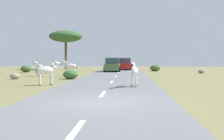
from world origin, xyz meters
TOP-DOWN VIEW (x-y plane):
  - ground_plane at (0.00, 0.00)m, footprint 90.00×90.00m
  - road at (-0.13, 0.00)m, footprint 6.00×64.00m
  - lane_markings at (-0.13, -1.00)m, footprint 0.16×56.00m
  - zebra_0 at (1.39, 5.13)m, footprint 0.56×1.57m
  - zebra_1 at (-4.39, 13.52)m, footprint 1.68×0.55m
  - zebra_2 at (-4.10, 6.07)m, footprint 1.53×0.98m
  - zebra_3 at (-7.44, 13.77)m, footprint 1.40×1.07m
  - car_0 at (0.56, 28.01)m, footprint 2.17×4.41m
  - car_1 at (-1.02, 22.73)m, footprint 2.03×4.34m
  - tree_3 at (-8.85, 29.70)m, footprint 5.15×5.15m
  - bush_0 at (4.64, 24.95)m, footprint 1.40×1.26m
  - bush_2 at (-3.74, 10.99)m, footprint 1.24×1.12m
  - bush_3 at (-11.79, 21.25)m, footprint 1.39×1.25m
  - rock_0 at (9.36, 19.89)m, footprint 0.74×0.54m
  - rock_2 at (-8.33, 10.64)m, footprint 0.82×0.76m

SIDE VIEW (x-z plane):
  - ground_plane at x=0.00m, z-range 0.00..0.00m
  - road at x=-0.13m, z-range 0.00..0.05m
  - lane_markings at x=-0.13m, z-range 0.05..0.06m
  - rock_0 at x=9.36m, z-range 0.00..0.43m
  - rock_2 at x=-8.33m, z-range 0.00..0.49m
  - bush_2 at x=-3.74m, z-range 0.00..0.74m
  - bush_3 at x=-11.79m, z-range 0.00..0.83m
  - bush_0 at x=4.64m, z-range 0.00..0.84m
  - car_0 at x=0.56m, z-range -0.02..1.72m
  - car_1 at x=-1.02m, z-range -0.02..1.72m
  - zebra_3 at x=-7.44m, z-range 0.14..1.63m
  - zebra_2 at x=-4.10m, z-range 0.15..1.71m
  - zebra_0 at x=1.39m, z-range 0.19..1.68m
  - zebra_1 at x=-4.39m, z-range 0.15..1.74m
  - tree_3 at x=-8.85m, z-range 2.11..8.19m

